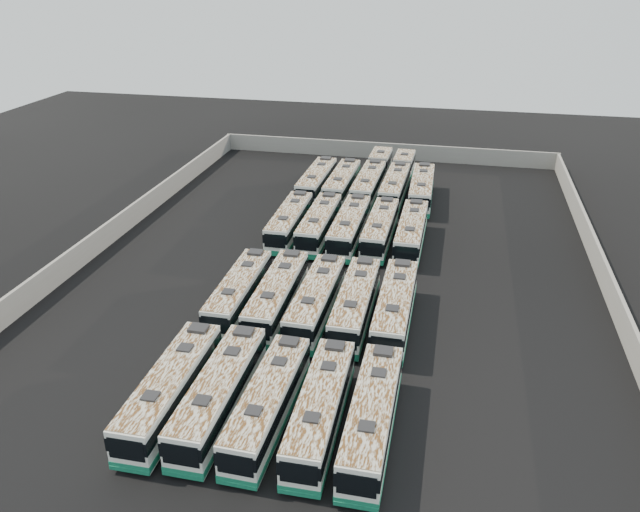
{
  "coord_description": "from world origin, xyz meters",
  "views": [
    {
      "loc": [
        9.18,
        -46.28,
        24.85
      ],
      "look_at": [
        -1.28,
        1.05,
        1.6
      ],
      "focal_mm": 35.0,
      "sensor_mm": 36.0,
      "label": 1
    }
  ],
  "objects_px": {
    "bus_back_right": "(398,179)",
    "bus_midfront_far_left": "(239,292)",
    "bus_front_center": "(268,403)",
    "bus_midback_far_left": "(289,222)",
    "bus_back_far_left": "(317,181)",
    "bus_front_far_left": "(171,389)",
    "bus_front_right": "(321,409)",
    "bus_midfront_center": "(316,301)",
    "bus_front_far_right": "(372,417)",
    "bus_midfront_far_right": "(395,308)",
    "bus_midfront_left": "(277,296)",
    "bus_midback_right": "(380,229)",
    "bus_back_far_right": "(422,189)",
    "bus_front_left": "(220,393)",
    "bus_midback_far_right": "(411,232)",
    "bus_back_left": "(342,184)",
    "bus_back_center": "(372,177)",
    "bus_midback_left": "(319,224)",
    "bus_midfront_right": "(355,304)",
    "bus_midback_center": "(349,227)"
  },
  "relations": [
    {
      "from": "bus_back_right",
      "to": "bus_midfront_far_left",
      "type": "bearing_deg",
      "value": -105.89
    },
    {
      "from": "bus_front_center",
      "to": "bus_midback_far_left",
      "type": "xyz_separation_m",
      "value": [
        -5.9,
        26.84,
        0.01
      ]
    },
    {
      "from": "bus_front_center",
      "to": "bus_back_far_left",
      "type": "distance_m",
      "value": 39.54
    },
    {
      "from": "bus_front_far_left",
      "to": "bus_front_right",
      "type": "bearing_deg",
      "value": 0.87
    },
    {
      "from": "bus_front_far_left",
      "to": "bus_midfront_center",
      "type": "distance_m",
      "value": 13.7
    },
    {
      "from": "bus_midback_far_left",
      "to": "bus_front_center",
      "type": "bearing_deg",
      "value": -78.23
    },
    {
      "from": "bus_midfront_center",
      "to": "bus_front_right",
      "type": "bearing_deg",
      "value": -75.1
    },
    {
      "from": "bus_front_far_right",
      "to": "bus_midfront_center",
      "type": "height_order",
      "value": "bus_midfront_center"
    },
    {
      "from": "bus_front_center",
      "to": "bus_back_right",
      "type": "relative_size",
      "value": 0.64
    },
    {
      "from": "bus_front_center",
      "to": "bus_back_right",
      "type": "bearing_deg",
      "value": 87.03
    },
    {
      "from": "bus_midfront_far_right",
      "to": "bus_midfront_left",
      "type": "bearing_deg",
      "value": -179.47
    },
    {
      "from": "bus_midback_right",
      "to": "bus_back_far_right",
      "type": "distance_m",
      "value": 12.48
    },
    {
      "from": "bus_front_left",
      "to": "bus_back_right",
      "type": "bearing_deg",
      "value": 81.76
    },
    {
      "from": "bus_front_far_right",
      "to": "bus_back_far_right",
      "type": "relative_size",
      "value": 0.97
    },
    {
      "from": "bus_midfront_left",
      "to": "bus_midfront_center",
      "type": "relative_size",
      "value": 1.01
    },
    {
      "from": "bus_midback_right",
      "to": "bus_midback_far_right",
      "type": "height_order",
      "value": "bus_midback_far_right"
    },
    {
      "from": "bus_back_right",
      "to": "bus_back_far_right",
      "type": "distance_m",
      "value": 4.15
    },
    {
      "from": "bus_front_center",
      "to": "bus_midfront_far_left",
      "type": "relative_size",
      "value": 1.01
    },
    {
      "from": "bus_back_left",
      "to": "bus_back_center",
      "type": "relative_size",
      "value": 0.64
    },
    {
      "from": "bus_midfront_far_right",
      "to": "bus_midfront_center",
      "type": "bearing_deg",
      "value": -178.49
    },
    {
      "from": "bus_midfront_left",
      "to": "bus_midback_left",
      "type": "xyz_separation_m",
      "value": [
        0.04,
        14.61,
        -0.03
      ]
    },
    {
      "from": "bus_midfront_left",
      "to": "bus_back_left",
      "type": "height_order",
      "value": "bus_midfront_left"
    },
    {
      "from": "bus_front_right",
      "to": "bus_back_right",
      "type": "bearing_deg",
      "value": 89.23
    },
    {
      "from": "bus_midfront_far_left",
      "to": "bus_midback_left",
      "type": "bearing_deg",
      "value": 77.35
    },
    {
      "from": "bus_back_far_left",
      "to": "bus_front_right",
      "type": "bearing_deg",
      "value": -76.08
    },
    {
      "from": "bus_front_left",
      "to": "bus_midback_far_left",
      "type": "height_order",
      "value": "bus_front_left"
    },
    {
      "from": "bus_midback_right",
      "to": "bus_midback_left",
      "type": "bearing_deg",
      "value": -178.45
    },
    {
      "from": "bus_front_center",
      "to": "bus_midfront_left",
      "type": "bearing_deg",
      "value": 104.88
    },
    {
      "from": "bus_front_right",
      "to": "bus_back_far_right",
      "type": "bearing_deg",
      "value": 84.89
    },
    {
      "from": "bus_midback_far_left",
      "to": "bus_back_left",
      "type": "relative_size",
      "value": 0.98
    },
    {
      "from": "bus_front_left",
      "to": "bus_midback_far_right",
      "type": "bearing_deg",
      "value": 71.42
    },
    {
      "from": "bus_midfront_far_left",
      "to": "bus_midfront_right",
      "type": "xyz_separation_m",
      "value": [
        9.07,
        0.08,
        0.04
      ]
    },
    {
      "from": "bus_midback_far_right",
      "to": "bus_midback_center",
      "type": "bearing_deg",
      "value": -179.04
    },
    {
      "from": "bus_midfront_right",
      "to": "bus_midback_right",
      "type": "height_order",
      "value": "bus_midfront_right"
    },
    {
      "from": "bus_midfront_center",
      "to": "bus_back_far_left",
      "type": "xyz_separation_m",
      "value": [
        -6.02,
        26.9,
        0.02
      ]
    },
    {
      "from": "bus_front_center",
      "to": "bus_front_right",
      "type": "height_order",
      "value": "bus_front_right"
    },
    {
      "from": "bus_front_center",
      "to": "bus_back_center",
      "type": "distance_m",
      "value": 42.03
    },
    {
      "from": "bus_front_right",
      "to": "bus_front_left",
      "type": "bearing_deg",
      "value": 178.96
    },
    {
      "from": "bus_midback_left",
      "to": "bus_midfront_right",
      "type": "bearing_deg",
      "value": -67.4
    },
    {
      "from": "bus_front_far_left",
      "to": "bus_front_right",
      "type": "distance_m",
      "value": 9.1
    },
    {
      "from": "bus_front_center",
      "to": "bus_front_left",
      "type": "bearing_deg",
      "value": 178.16
    },
    {
      "from": "bus_back_far_right",
      "to": "bus_back_right",
      "type": "bearing_deg",
      "value": 134.25
    },
    {
      "from": "bus_back_center",
      "to": "bus_back_far_right",
      "type": "xyz_separation_m",
      "value": [
        5.94,
        -2.98,
        0.01
      ]
    },
    {
      "from": "bus_midback_left",
      "to": "bus_back_center",
      "type": "distance_m",
      "value": 15.47
    },
    {
      "from": "bus_front_far_left",
      "to": "bus_midfront_left",
      "type": "xyz_separation_m",
      "value": [
        3.03,
        12.35,
        0.0
      ]
    },
    {
      "from": "bus_front_center",
      "to": "bus_back_center",
      "type": "height_order",
      "value": "bus_back_center"
    },
    {
      "from": "bus_midback_far_left",
      "to": "bus_back_far_left",
      "type": "height_order",
      "value": "bus_back_far_left"
    },
    {
      "from": "bus_front_right",
      "to": "bus_midfront_far_left",
      "type": "height_order",
      "value": "bus_front_right"
    },
    {
      "from": "bus_midfront_right",
      "to": "bus_midback_left",
      "type": "xyz_separation_m",
      "value": [
        -5.99,
        14.54,
        -0.01
      ]
    },
    {
      "from": "bus_midfront_far_left",
      "to": "bus_midfront_right",
      "type": "bearing_deg",
      "value": -0.29
    }
  ]
}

